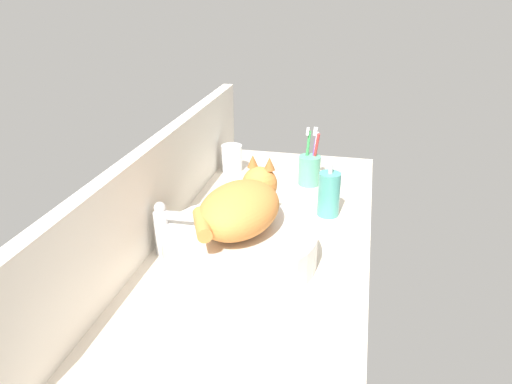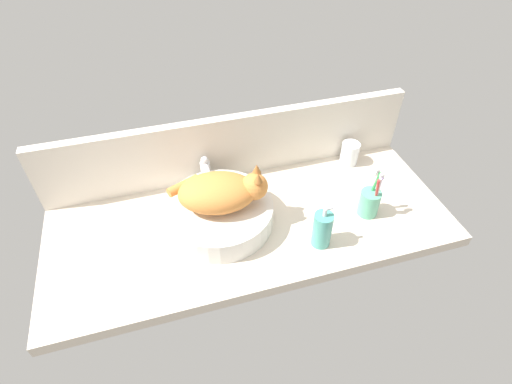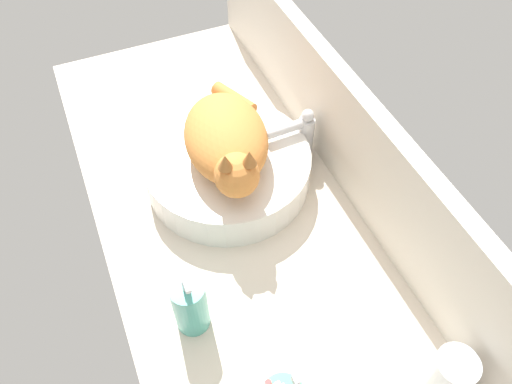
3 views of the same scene
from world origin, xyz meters
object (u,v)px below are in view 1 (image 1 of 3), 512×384
at_px(sink_basin, 240,246).
at_px(water_glass, 232,159).
at_px(cat, 242,206).
at_px(faucet, 166,227).
at_px(toothbrush_cup, 310,168).
at_px(soap_dispenser, 329,194).

height_order(sink_basin, water_glass, water_glass).
relative_size(sink_basin, cat, 1.15).
distance_m(faucet, toothbrush_cup, 0.58).
bearing_deg(sink_basin, faucet, 91.59).
distance_m(soap_dispenser, water_glass, 0.45).
distance_m(soap_dispenser, toothbrush_cup, 0.22).
xyz_separation_m(faucet, toothbrush_cup, (0.51, -0.28, -0.02)).
bearing_deg(soap_dispenser, toothbrush_cup, 20.55).
distance_m(faucet, soap_dispenser, 0.47).
relative_size(cat, toothbrush_cup, 1.68).
bearing_deg(faucet, sink_basin, -88.41).
distance_m(cat, water_glass, 0.58).
height_order(cat, soap_dispenser, cat).
xyz_separation_m(faucet, soap_dispenser, (0.30, -0.36, -0.01)).
relative_size(soap_dispenser, water_glass, 1.76).
height_order(soap_dispenser, toothbrush_cup, toothbrush_cup).
bearing_deg(faucet, water_glass, -0.89).
bearing_deg(water_glass, sink_basin, -162.98).
bearing_deg(cat, sink_basin, 173.02).
height_order(sink_basin, toothbrush_cup, toothbrush_cup).
xyz_separation_m(soap_dispenser, water_glass, (0.27, 0.35, -0.02)).
relative_size(soap_dispenser, toothbrush_cup, 0.85).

